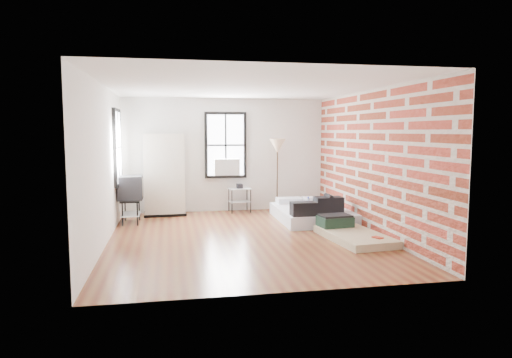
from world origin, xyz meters
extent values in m
plane|color=#5A2817|center=(0.00, 0.00, 0.00)|extent=(6.00, 6.00, 0.00)
cube|color=silver|center=(0.00, 3.00, 1.40)|extent=(5.00, 0.01, 2.80)
cube|color=silver|center=(0.00, -3.00, 1.40)|extent=(5.00, 0.01, 2.80)
cube|color=silver|center=(-2.50, 0.00, 1.40)|extent=(0.01, 6.00, 2.80)
cube|color=#9C3325|center=(2.50, 0.00, 1.40)|extent=(0.02, 6.00, 2.80)
cube|color=white|center=(0.00, 0.00, 2.80)|extent=(5.00, 6.00, 0.01)
cube|color=white|center=(0.00, 2.95, 1.65)|extent=(0.90, 0.02, 1.50)
cube|color=black|center=(-0.48, 2.97, 1.65)|extent=(0.07, 0.08, 1.64)
cube|color=black|center=(0.48, 2.97, 1.65)|extent=(0.07, 0.08, 1.64)
cube|color=black|center=(0.00, 2.97, 2.44)|extent=(0.90, 0.08, 0.07)
cube|color=black|center=(0.00, 2.97, 0.86)|extent=(0.90, 0.08, 0.07)
cube|color=black|center=(0.00, 2.94, 1.65)|extent=(0.04, 0.02, 1.50)
cube|color=black|center=(0.00, 2.94, 1.65)|extent=(0.90, 0.02, 0.04)
cube|color=silver|center=(0.00, 2.83, 1.12)|extent=(0.62, 0.30, 0.40)
cube|color=white|center=(-2.45, 1.80, 1.65)|extent=(0.02, 0.90, 1.50)
cube|color=black|center=(-2.47, 1.32, 1.65)|extent=(0.08, 0.07, 1.64)
cube|color=black|center=(-2.47, 2.29, 1.65)|extent=(0.08, 0.07, 1.64)
cube|color=black|center=(-2.47, 1.80, 2.44)|extent=(0.08, 0.90, 0.07)
cube|color=black|center=(-2.47, 1.80, 0.86)|extent=(0.08, 0.90, 0.07)
cube|color=black|center=(-2.44, 1.80, 1.65)|extent=(0.02, 0.04, 1.50)
cube|color=black|center=(-2.44, 1.80, 1.65)|extent=(0.02, 0.90, 0.04)
cube|color=white|center=(1.75, 1.38, 0.13)|extent=(1.53, 2.06, 0.27)
cube|color=white|center=(1.43, 2.20, 0.33)|extent=(0.60, 0.38, 0.13)
cube|color=white|center=(2.08, 2.19, 0.33)|extent=(0.60, 0.38, 0.13)
cube|color=black|center=(1.96, 0.90, 0.43)|extent=(0.60, 0.35, 0.32)
cylinder|color=black|center=(1.96, 0.90, 0.61)|extent=(0.09, 0.38, 0.09)
cube|color=black|center=(1.31, 0.58, 0.41)|extent=(0.52, 0.33, 0.28)
cylinder|color=#9FB2CD|center=(1.64, 1.33, 0.39)|extent=(0.08, 0.08, 0.24)
cylinder|color=#1831AE|center=(1.64, 1.33, 0.52)|extent=(0.04, 0.04, 0.03)
cube|color=tan|center=(1.95, -0.56, 0.07)|extent=(1.06, 1.78, 0.13)
cube|color=#153125|center=(1.80, 0.05, 0.23)|extent=(0.67, 0.51, 0.20)
cube|color=black|center=(1.80, 0.05, 0.35)|extent=(0.63, 0.47, 0.04)
cube|color=#B8331D|center=(2.18, -1.04, 0.15)|extent=(0.18, 0.21, 0.02)
cube|color=black|center=(-1.51, 2.65, 0.03)|extent=(1.00, 0.60, 0.06)
cube|color=beige|center=(-1.51, 2.65, 1.00)|extent=(0.96, 0.56, 1.88)
cylinder|color=black|center=(0.09, 2.52, 0.29)|extent=(0.02, 0.02, 0.59)
cylinder|color=black|center=(0.56, 2.56, 0.29)|extent=(0.02, 0.02, 0.59)
cylinder|color=black|center=(0.06, 2.88, 0.29)|extent=(0.02, 0.02, 0.59)
cylinder|color=black|center=(0.53, 2.92, 0.29)|extent=(0.02, 0.02, 0.59)
cube|color=silver|center=(0.31, 2.72, 0.59)|extent=(0.57, 0.47, 0.02)
cube|color=silver|center=(0.31, 2.72, 0.27)|extent=(0.54, 0.45, 0.02)
cube|color=black|center=(0.31, 2.72, 0.65)|extent=(0.14, 0.20, 0.11)
cylinder|color=#302110|center=(1.25, 2.65, 0.01)|extent=(0.26, 0.26, 0.03)
cylinder|color=#302110|center=(1.25, 2.65, 0.81)|extent=(0.03, 0.03, 1.56)
cone|color=tan|center=(1.25, 2.65, 1.64)|extent=(0.39, 0.39, 0.34)
cylinder|color=black|center=(-2.37, 1.50, 0.25)|extent=(0.03, 0.03, 0.51)
cylinder|color=black|center=(-2.07, 1.50, 0.25)|extent=(0.03, 0.03, 0.51)
cylinder|color=black|center=(-2.37, 2.11, 0.25)|extent=(0.03, 0.03, 0.51)
cylinder|color=black|center=(-2.07, 2.11, 0.25)|extent=(0.03, 0.03, 0.51)
cube|color=black|center=(-2.22, 1.80, 0.51)|extent=(0.41, 0.73, 0.03)
cube|color=silver|center=(-2.22, 1.80, 0.20)|extent=(0.39, 0.71, 0.02)
cube|color=black|center=(-2.22, 1.80, 0.78)|extent=(0.51, 0.59, 0.51)
cube|color=black|center=(-1.97, 1.80, 0.78)|extent=(0.02, 0.49, 0.41)
camera|label=1|loc=(-1.37, -8.32, 2.00)|focal=32.00mm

